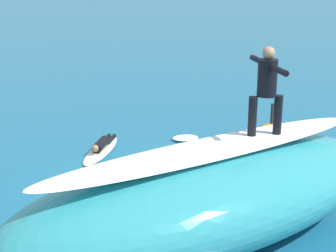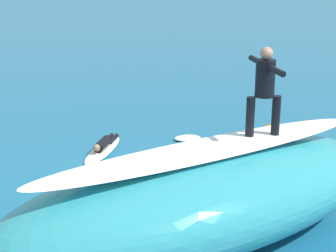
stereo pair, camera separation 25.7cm
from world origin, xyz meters
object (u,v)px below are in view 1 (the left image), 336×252
(surfer_riding, at_px, (267,85))
(surfboard_paddling, at_px, (101,150))
(surfer_paddling, at_px, (102,143))
(surfboard_riding, at_px, (264,137))
(buoy_marker, at_px, (271,137))

(surfer_riding, bearing_deg, surfboard_paddling, -61.02)
(surfer_riding, distance_m, surfboard_paddling, 6.09)
(surfboard_paddling, bearing_deg, surfer_paddling, 180.00)
(surfboard_paddling, bearing_deg, surfer_riding, 53.05)
(surfboard_riding, distance_m, surfer_riding, 1.00)
(surfboard_paddling, xyz_separation_m, surfer_paddling, (-0.07, -0.09, 0.15))
(surfboard_paddling, distance_m, buoy_marker, 4.56)
(surfboard_paddling, xyz_separation_m, buoy_marker, (-4.10, 1.97, 0.36))
(surfboard_riding, bearing_deg, surfer_paddling, -62.00)
(surfboard_riding, xyz_separation_m, surfer_riding, (0.00, 0.00, 1.00))
(surfboard_riding, relative_size, surfboard_paddling, 0.76)
(surfer_riding, relative_size, surfer_paddling, 1.25)
(surfer_riding, relative_size, buoy_marker, 1.26)
(surfer_riding, xyz_separation_m, buoy_marker, (-2.66, -3.27, -2.39))
(surfer_paddling, height_order, buoy_marker, buoy_marker)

